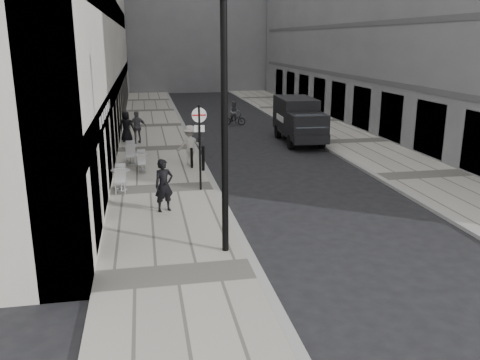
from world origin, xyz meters
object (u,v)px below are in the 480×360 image
object	(u,v)px
lamppost	(224,110)
panel_van	(298,118)
walking_man	(164,185)
sign_post	(200,136)
cyclist	(234,116)

from	to	relation	value
lamppost	panel_van	size ratio (longest dim) A/B	1.29
walking_man	panel_van	xyz separation A→B (m)	(8.08, 11.16, 0.38)
lamppost	sign_post	bearing A→B (deg)	90.00
sign_post	panel_van	distance (m)	11.10
lamppost	cyclist	xyz separation A→B (m)	(4.11, 21.46, -3.30)
sign_post	panel_van	bearing A→B (deg)	55.83
lamppost	walking_man	bearing A→B (deg)	111.94
walking_man	lamppost	world-z (taller)	lamppost
sign_post	lamppost	distance (m)	6.19
cyclist	lamppost	bearing A→B (deg)	-85.88
sign_post	cyclist	xyz separation A→B (m)	(4.11, 15.53, -1.56)
lamppost	panel_van	xyz separation A→B (m)	(6.61, 14.81, -2.55)
sign_post	lamppost	xyz separation A→B (m)	(0.00, -5.94, 1.75)
sign_post	cyclist	size ratio (longest dim) A/B	1.97
walking_man	cyclist	distance (m)	18.67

